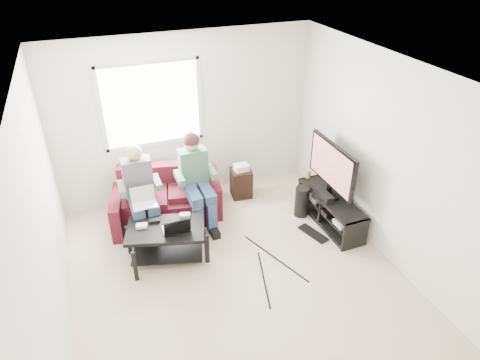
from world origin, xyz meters
name	(u,v)px	position (x,y,z in m)	size (l,w,h in m)	color
floor	(239,280)	(0.00, 0.00, 0.00)	(4.50, 4.50, 0.00)	#C5B499
ceiling	(238,77)	(0.00, 0.00, 2.60)	(4.50, 4.50, 0.00)	white
wall_back	(186,119)	(0.00, 2.25, 1.30)	(4.50, 4.50, 0.00)	silver
wall_front	(356,359)	(0.00, -2.25, 1.30)	(4.50, 4.50, 0.00)	silver
wall_left	(44,233)	(-2.00, 0.00, 1.30)	(4.50, 4.50, 0.00)	silver
wall_right	(388,162)	(2.00, 0.00, 1.30)	(4.50, 4.50, 0.00)	silver
window	(152,105)	(-0.50, 2.23, 1.60)	(1.48, 0.04, 1.28)	white
sofa	(168,199)	(-0.51, 1.69, 0.29)	(1.78, 1.02, 0.76)	#4C1319
person_left	(140,189)	(-0.91, 1.43, 0.71)	(0.40, 0.71, 1.31)	navy
person_right	(196,174)	(-0.11, 1.45, 0.77)	(0.40, 0.71, 1.35)	navy
laptop_silver	(144,201)	(-0.91, 1.17, 0.68)	(0.32, 0.22, 0.24)	silver
coffee_table	(166,236)	(-0.73, 0.73, 0.37)	(1.12, 0.86, 0.49)	black
laptop_black	(175,222)	(-0.61, 0.65, 0.61)	(0.34, 0.24, 0.24)	black
controller_a	(142,226)	(-1.01, 0.85, 0.51)	(0.14, 0.09, 0.04)	silver
controller_b	(155,220)	(-0.83, 0.91, 0.51)	(0.14, 0.09, 0.04)	black
controller_c	(185,215)	(-0.43, 0.88, 0.51)	(0.14, 0.09, 0.04)	gray
tv_stand	(330,211)	(1.70, 0.65, 0.20)	(0.41, 1.33, 0.44)	black
tv	(332,167)	(1.70, 0.75, 0.90)	(0.12, 1.10, 0.81)	black
soundbar	(322,193)	(1.58, 0.75, 0.49)	(0.12, 0.50, 0.10)	black
drink_cup	(308,174)	(1.65, 1.28, 0.50)	(0.08, 0.08, 0.12)	#B0754C
console_white	(346,223)	(1.70, 0.25, 0.27)	(0.30, 0.22, 0.06)	silver
console_grey	(320,196)	(1.70, 0.95, 0.28)	(0.34, 0.26, 0.08)	gray
console_black	(333,209)	(1.70, 0.60, 0.27)	(0.38, 0.30, 0.07)	black
subwoofer	(302,202)	(1.39, 0.97, 0.24)	(0.21, 0.21, 0.48)	black
keyboard_floor	(313,233)	(1.33, 0.48, 0.01)	(0.16, 0.48, 0.03)	black
end_table	(241,182)	(0.73, 1.82, 0.26)	(0.32, 0.32, 0.57)	black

